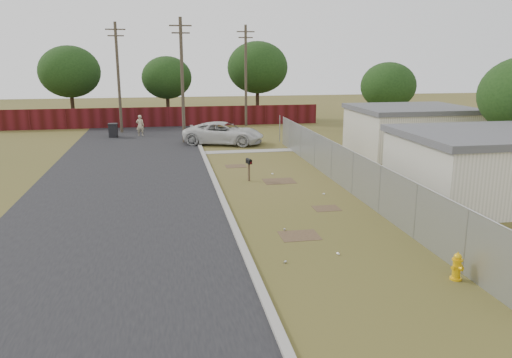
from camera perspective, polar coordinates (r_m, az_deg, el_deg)
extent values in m
plane|color=brown|center=(22.89, 3.63, -2.08)|extent=(120.00, 120.00, 0.00)
cube|color=black|center=(30.08, -14.20, 1.40)|extent=(9.00, 60.00, 0.02)
cube|color=#9B9890|center=(30.09, -5.63, 1.86)|extent=(0.25, 60.00, 0.12)
cube|color=#9B9890|center=(33.87, -1.07, 3.19)|extent=(6.20, 1.00, 0.03)
cylinder|color=gray|center=(15.88, 22.84, -6.66)|extent=(0.06, 0.06, 2.00)
cylinder|color=gray|center=(18.31, 17.78, -3.56)|extent=(0.06, 0.06, 2.00)
cylinder|color=gray|center=(20.89, 13.96, -1.18)|extent=(0.06, 0.06, 2.00)
cylinder|color=gray|center=(23.57, 11.00, 0.66)|extent=(0.06, 0.06, 2.00)
cylinder|color=gray|center=(26.32, 8.65, 2.13)|extent=(0.06, 0.06, 2.00)
cylinder|color=gray|center=(29.11, 6.74, 3.31)|extent=(0.06, 0.06, 2.00)
cylinder|color=gray|center=(31.95, 5.17, 4.29)|extent=(0.06, 0.06, 2.00)
cylinder|color=gray|center=(34.81, 3.85, 5.10)|extent=(0.06, 0.06, 2.00)
cylinder|color=gray|center=(37.69, 2.73, 5.78)|extent=(0.06, 0.06, 2.00)
cylinder|color=gray|center=(24.28, 10.26, 3.49)|extent=(0.04, 26.00, 0.04)
cube|color=gray|center=(24.48, 10.16, 1.19)|extent=(0.01, 26.00, 2.00)
cube|color=black|center=(24.66, 10.22, -0.39)|extent=(0.03, 26.00, 0.60)
cube|color=#4F1115|center=(46.66, -11.17, 6.96)|extent=(30.00, 0.12, 1.80)
cylinder|color=#493F30|center=(37.41, -8.42, 10.98)|extent=(0.24, 0.24, 9.00)
cube|color=#493F30|center=(37.43, -8.64, 16.95)|extent=(1.60, 0.10, 0.10)
cube|color=#493F30|center=(37.41, -8.61, 16.18)|extent=(1.30, 0.10, 0.10)
cylinder|color=#493F30|center=(43.53, -15.44, 11.02)|extent=(0.24, 0.24, 9.00)
cube|color=#493F30|center=(43.55, -15.78, 16.14)|extent=(1.60, 0.10, 0.10)
cube|color=#493F30|center=(43.53, -15.74, 15.48)|extent=(1.30, 0.10, 0.10)
cylinder|color=#493F30|center=(45.98, -1.17, 11.62)|extent=(0.24, 0.24, 9.00)
cube|color=#493F30|center=(45.99, -1.20, 16.48)|extent=(1.60, 0.10, 0.10)
cube|color=#493F30|center=(45.97, -1.19, 15.86)|extent=(1.30, 0.10, 0.10)
cube|color=white|center=(24.60, 25.69, 1.04)|extent=(8.00, 6.00, 2.80)
cube|color=#4F5055|center=(24.34, 26.07, 4.60)|extent=(8.32, 6.24, 0.30)
cube|color=white|center=(34.60, 17.13, 5.13)|extent=(7.00, 6.00, 2.80)
cube|color=#4F5055|center=(34.42, 17.31, 7.68)|extent=(7.28, 6.24, 0.30)
cylinder|color=#2E2315|center=(51.28, -20.22, 7.82)|extent=(0.36, 0.36, 3.30)
ellipsoid|color=black|center=(51.10, -20.53, 11.41)|extent=(5.70, 5.70, 4.84)
cylinder|color=#2E2315|center=(51.57, -10.03, 8.24)|extent=(0.36, 0.36, 2.86)
ellipsoid|color=black|center=(51.39, -10.16, 11.34)|extent=(4.94, 4.94, 4.20)
cylinder|color=#2E2315|center=(51.41, 0.16, 8.80)|extent=(0.36, 0.36, 3.52)
ellipsoid|color=black|center=(51.23, 0.16, 12.63)|extent=(6.08, 6.08, 5.17)
cylinder|color=#2E2315|center=(43.71, 14.66, 6.89)|extent=(0.36, 0.36, 2.64)
ellipsoid|color=black|center=(43.50, 14.87, 10.26)|extent=(4.56, 4.56, 3.88)
cylinder|color=#DCA50B|center=(15.77, 21.84, -10.50)|extent=(0.43, 0.43, 0.06)
cylinder|color=#DCA50B|center=(15.66, 21.94, -9.51)|extent=(0.30, 0.30, 0.57)
cylinder|color=#DCA50B|center=(15.55, 22.04, -8.54)|extent=(0.39, 0.39, 0.05)
sphere|color=#DCA50B|center=(15.52, 22.06, -8.27)|extent=(0.29, 0.29, 0.23)
cylinder|color=#DCA50B|center=(15.48, 22.10, -7.86)|extent=(0.05, 0.05, 0.06)
cylinder|color=#DCA50B|center=(15.53, 21.64, -9.40)|extent=(0.13, 0.14, 0.11)
cylinder|color=#DCA50B|center=(15.74, 22.28, -9.16)|extent=(0.13, 0.14, 0.11)
cylinder|color=#DCA50B|center=(15.56, 22.37, -9.43)|extent=(0.17, 0.16, 0.14)
cube|color=brown|center=(25.71, -0.81, 0.84)|extent=(0.11, 0.11, 0.98)
cube|color=black|center=(25.60, -0.82, 1.97)|extent=(0.28, 0.50, 0.18)
cylinder|color=black|center=(25.58, -0.82, 2.16)|extent=(0.28, 0.50, 0.18)
cube|color=#B30C15|center=(25.37, -0.59, 1.86)|extent=(0.03, 0.04, 0.10)
imported|color=silver|center=(36.73, -3.70, 5.25)|extent=(6.37, 4.51, 1.61)
imported|color=tan|center=(41.46, -13.10, 5.97)|extent=(0.66, 0.47, 1.71)
cube|color=black|center=(41.40, -16.00, 5.32)|extent=(0.67, 0.67, 1.05)
cube|color=black|center=(41.32, -16.06, 6.07)|extent=(0.74, 0.74, 0.09)
cylinder|color=black|center=(41.09, -15.57, 4.71)|extent=(0.06, 0.22, 0.22)
cylinder|color=white|center=(16.58, 9.36, -8.41)|extent=(0.09, 0.11, 0.07)
cylinder|color=#BBBBC1|center=(18.57, 3.28, -5.78)|extent=(0.10, 0.12, 0.07)
cylinder|color=white|center=(23.46, 7.75, -1.69)|extent=(0.12, 0.10, 0.07)
cylinder|color=#BBBBC1|center=(15.77, 3.33, -9.44)|extent=(0.12, 0.12, 0.07)
cylinder|color=white|center=(27.23, 1.87, 0.60)|extent=(0.11, 0.12, 0.07)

